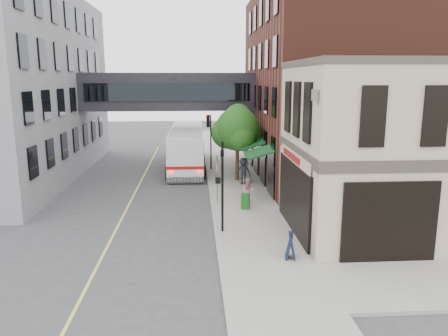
{
  "coord_description": "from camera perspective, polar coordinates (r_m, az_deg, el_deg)",
  "views": [
    {
      "loc": [
        -0.9,
        -18.56,
        7.64
      ],
      "look_at": [
        0.57,
        3.4,
        3.06
      ],
      "focal_mm": 35.0,
      "sensor_mm": 36.0,
      "label": 1
    }
  ],
  "objects": [
    {
      "name": "brick_building",
      "position": [
        35.28,
        14.36,
        10.34
      ],
      "size": [
        13.76,
        18.0,
        14.0
      ],
      "color": "#4B2117",
      "rests_on": "ground"
    },
    {
      "name": "sandwich_board",
      "position": [
        18.83,
        8.69,
        -9.97
      ],
      "size": [
        0.52,
        0.7,
        1.13
      ],
      "primitive_type": "cube",
      "rotation": [
        0.0,
        0.0,
        -0.19
      ],
      "color": "black",
      "rests_on": "sidewalk_main"
    },
    {
      "name": "ground",
      "position": [
        20.09,
        -0.99,
        -10.6
      ],
      "size": [
        120.0,
        120.0,
        0.0
      ],
      "primitive_type": "plane",
      "color": "#38383A",
      "rests_on": "ground"
    },
    {
      "name": "street_tree",
      "position": [
        32.14,
        1.72,
        5.09
      ],
      "size": [
        3.8,
        3.2,
        5.6
      ],
      "color": "#382619",
      "rests_on": "sidewalk_main"
    },
    {
      "name": "pedestrian_c",
      "position": [
        31.07,
        2.52,
        -0.4
      ],
      "size": [
        1.42,
        1.24,
        1.91
      ],
      "primitive_type": "imported",
      "rotation": [
        0.0,
        0.0,
        -0.53
      ],
      "color": "black",
      "rests_on": "sidewalk_main"
    },
    {
      "name": "pedestrian_a",
      "position": [
        31.63,
        2.9,
        -0.22
      ],
      "size": [
        0.78,
        0.61,
        1.87
      ],
      "primitive_type": "imported",
      "rotation": [
        0.0,
        0.0,
        0.27
      ],
      "color": "silver",
      "rests_on": "sidewalk_main"
    },
    {
      "name": "sidewalk_main",
      "position": [
        33.55,
        1.22,
        -1.28
      ],
      "size": [
        4.0,
        60.0,
        0.15
      ],
      "primitive_type": "cube",
      "color": "gray",
      "rests_on": "ground"
    },
    {
      "name": "bus",
      "position": [
        37.5,
        -4.89,
        2.88
      ],
      "size": [
        3.08,
        12.48,
        3.35
      ],
      "color": "white",
      "rests_on": "ground"
    },
    {
      "name": "lane_marking",
      "position": [
        29.84,
        -11.62,
        -3.32
      ],
      "size": [
        0.12,
        40.0,
        0.01
      ],
      "primitive_type": "cube",
      "color": "#D8CC4C",
      "rests_on": "ground"
    },
    {
      "name": "newspaper_box",
      "position": [
        25.4,
        2.82,
        -4.34
      ],
      "size": [
        0.55,
        0.51,
        0.91
      ],
      "primitive_type": "cube",
      "rotation": [
        0.0,
        0.0,
        -0.28
      ],
      "color": "#135417",
      "rests_on": "sidewalk_main"
    },
    {
      "name": "pedestrian_b",
      "position": [
        26.42,
        3.17,
        -3.0
      ],
      "size": [
        0.79,
        0.63,
        1.54
      ],
      "primitive_type": "imported",
      "rotation": [
        0.0,
        0.0,
        0.07
      ],
      "color": "pink",
      "rests_on": "sidewalk_main"
    },
    {
      "name": "skyway_bridge",
      "position": [
        36.63,
        -7.23,
        9.88
      ],
      "size": [
        14.0,
        3.18,
        3.0
      ],
      "color": "black",
      "rests_on": "ground"
    },
    {
      "name": "street_sign_pole",
      "position": [
        26.22,
        -0.92,
        -0.82
      ],
      "size": [
        0.08,
        0.75,
        3.0
      ],
      "color": "gray",
      "rests_on": "sidewalk_main"
    },
    {
      "name": "traffic_signal_near",
      "position": [
        21.12,
        -0.3,
        -0.99
      ],
      "size": [
        0.44,
        0.22,
        4.6
      ],
      "color": "black",
      "rests_on": "sidewalk_main"
    },
    {
      "name": "traffic_signal_far",
      "position": [
        35.84,
        -1.96,
        4.85
      ],
      "size": [
        0.53,
        0.28,
        4.5
      ],
      "color": "black",
      "rests_on": "sidewalk_main"
    },
    {
      "name": "corner_building",
      "position": [
        23.06,
        21.58,
        2.38
      ],
      "size": [
        10.19,
        8.12,
        8.45
      ],
      "color": "tan",
      "rests_on": "ground"
    }
  ]
}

